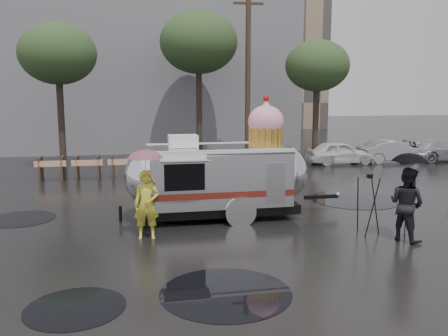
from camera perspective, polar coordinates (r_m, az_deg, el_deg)
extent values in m
plane|color=black|center=(12.16, 6.60, -8.78)|extent=(120.00, 120.00, 0.00)
cylinder|color=black|center=(17.28, 15.45, -3.65)|extent=(3.09, 3.09, 0.01)
cylinder|color=black|center=(15.09, -3.57, -5.17)|extent=(3.39, 3.39, 0.01)
cylinder|color=black|center=(8.99, -17.46, -15.75)|extent=(1.75, 1.75, 0.01)
cylinder|color=black|center=(9.18, 0.20, -14.77)|extent=(2.49, 2.49, 0.01)
cylinder|color=black|center=(15.39, -23.23, -5.62)|extent=(1.98, 1.98, 0.01)
cube|color=slate|center=(35.16, -11.72, 13.45)|extent=(22.00, 12.00, 13.00)
cylinder|color=#473323|center=(25.75, 2.89, 10.82)|extent=(0.28, 0.28, 9.00)
cube|color=#473323|center=(26.15, 2.96, 19.18)|extent=(1.60, 0.12, 0.12)
cylinder|color=#382D26|center=(24.31, -19.05, 6.73)|extent=(0.32, 0.32, 5.85)
ellipsoid|color=#294120|center=(24.37, -19.37, 12.85)|extent=(3.64, 3.64, 2.86)
cylinder|color=#382D26|center=(26.27, -3.01, 8.34)|extent=(0.32, 0.32, 6.75)
ellipsoid|color=#294120|center=(26.41, -3.07, 14.86)|extent=(4.20, 4.20, 3.30)
cylinder|color=#382D26|center=(25.86, 11.00, 6.67)|extent=(0.32, 0.32, 5.40)
ellipsoid|color=#294120|center=(25.87, 11.16, 11.99)|extent=(3.36, 3.36, 2.64)
cube|color=#473323|center=(21.67, -21.17, -0.06)|extent=(0.08, 0.80, 1.00)
cube|color=#473323|center=(21.52, -18.81, 0.00)|extent=(0.08, 0.80, 1.00)
cube|color=#E5590C|center=(21.18, -20.19, 0.48)|extent=(1.30, 0.04, 0.25)
cube|color=#473323|center=(21.44, -17.23, 0.05)|extent=(0.08, 0.80, 1.00)
cube|color=#473323|center=(21.35, -14.83, 0.12)|extent=(0.08, 0.80, 1.00)
cube|color=#E5590C|center=(20.98, -16.15, 0.60)|extent=(1.30, 0.04, 0.25)
cube|color=#473323|center=(21.31, -13.22, 0.17)|extent=(0.08, 0.80, 1.00)
cube|color=#473323|center=(21.29, -10.80, 0.24)|extent=(0.08, 0.80, 1.00)
cube|color=#E5590C|center=(20.88, -12.06, 0.72)|extent=(1.30, 0.04, 0.25)
imported|color=silver|center=(25.49, 13.78, 2.03)|extent=(4.00, 1.80, 1.40)
imported|color=#B2B2B7|center=(26.86, 19.62, 2.11)|extent=(4.00, 1.80, 1.40)
imported|color=#B2B2B7|center=(28.48, 24.86, 2.21)|extent=(4.20, 1.80, 1.44)
cube|color=silver|center=(14.14, -0.80, -0.76)|extent=(4.11, 2.20, 1.67)
ellipsoid|color=silver|center=(14.65, 7.06, -0.49)|extent=(1.43, 2.15, 1.67)
ellipsoid|color=silver|center=(13.91, -9.07, -1.04)|extent=(1.43, 2.15, 1.67)
cube|color=black|center=(14.34, -0.79, -4.60)|extent=(4.66, 1.93, 0.28)
cylinder|color=black|center=(13.53, 1.91, -5.44)|extent=(0.65, 0.22, 0.65)
cylinder|color=black|center=(15.34, 0.25, -3.69)|extent=(0.65, 0.22, 0.65)
cylinder|color=silver|center=(13.40, 2.04, -5.38)|extent=(0.89, 0.11, 0.89)
cube|color=black|center=(15.27, 11.62, -3.40)|extent=(1.11, 0.13, 0.11)
sphere|color=silver|center=(15.49, 13.52, -3.12)|extent=(0.15, 0.15, 0.15)
cylinder|color=black|center=(14.13, -12.36, -5.41)|extent=(0.09, 0.09, 0.46)
cube|color=#5E1C13|center=(13.20, 0.07, -3.32)|extent=(4.08, 0.10, 0.19)
cube|color=#5E1C13|center=(15.24, -1.54, -1.64)|extent=(4.08, 0.10, 0.19)
cube|color=black|center=(12.90, -4.76, -1.12)|extent=(1.11, 0.05, 0.74)
cube|color=#ACAA9F|center=(12.61, -4.67, 0.77)|extent=(1.30, 0.48, 0.13)
cube|color=silver|center=(13.50, 6.26, -1.89)|extent=(0.56, 0.04, 1.20)
cube|color=white|center=(13.85, -4.96, 3.25)|extent=(0.84, 0.62, 0.35)
cylinder|color=gold|center=(14.34, 5.03, 3.82)|extent=(0.98, 0.98, 0.56)
ellipsoid|color=#FFACC1|center=(14.31, 5.06, 5.59)|extent=(1.09, 1.09, 0.96)
cone|color=#FFACC1|center=(14.29, 5.08, 7.52)|extent=(0.47, 0.47, 0.37)
sphere|color=red|center=(14.29, 5.10, 8.34)|extent=(0.19, 0.19, 0.19)
imported|color=yellow|center=(12.28, -9.30, -4.38)|extent=(0.65, 0.45, 1.76)
imported|color=#D08093|center=(12.08, -9.43, 0.52)|extent=(1.15, 1.15, 0.79)
cylinder|color=black|center=(12.29, -9.29, -4.64)|extent=(0.02, 0.02, 1.65)
imported|color=black|center=(12.78, 21.10, -4.09)|extent=(0.86, 1.03, 1.88)
imported|color=black|center=(12.60, 21.35, 0.21)|extent=(1.05, 1.05, 0.72)
cylinder|color=black|center=(12.81, 21.07, -4.58)|extent=(0.02, 0.02, 1.65)
cylinder|color=black|center=(13.31, 17.70, -4.16)|extent=(0.17, 0.33, 1.55)
cylinder|color=black|center=(13.13, 15.79, -4.25)|extent=(0.22, 0.30, 1.55)
cylinder|color=black|center=(12.85, 17.44, -4.61)|extent=(0.36, 0.06, 1.55)
cube|color=black|center=(12.94, 17.14, -0.94)|extent=(0.17, 0.15, 0.11)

